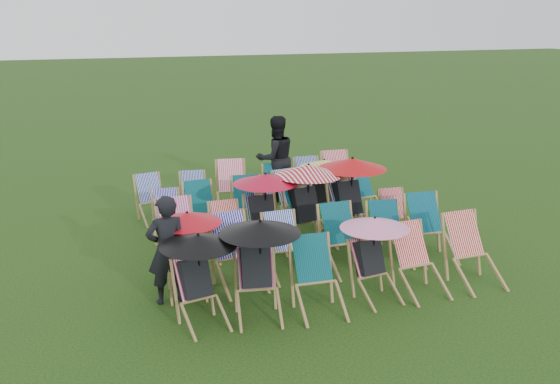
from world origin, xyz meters
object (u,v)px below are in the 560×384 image
object	(u,v)px
deckchair_5	(474,252)
deckchair_29	(340,178)
deckchair_0	(200,278)
person_rear	(276,158)
person_left	(167,250)

from	to	relation	value
deckchair_5	deckchair_29	distance (m)	4.56
deckchair_0	person_rear	world-z (taller)	person_rear
deckchair_5	person_left	xyz separation A→B (m)	(-4.41, 0.84, 0.28)
deckchair_5	deckchair_29	bearing A→B (deg)	89.71
deckchair_5	person_left	world-z (taller)	person_left
deckchair_0	person_left	xyz separation A→B (m)	(-0.29, 0.75, 0.15)
deckchair_0	person_rear	distance (m)	5.70
deckchair_0	deckchair_29	bearing A→B (deg)	36.71
deckchair_0	deckchair_5	bearing A→B (deg)	-12.73
person_rear	person_left	bearing A→B (deg)	48.76
deckchair_5	person_rear	xyz separation A→B (m)	(-1.40, 5.09, 0.41)
deckchair_29	person_left	distance (m)	5.69
deckchair_5	deckchair_0	bearing A→B (deg)	177.00
deckchair_0	person_rear	bearing A→B (deg)	50.02
deckchair_5	deckchair_29	xyz separation A→B (m)	(-0.12, 4.56, 0.01)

